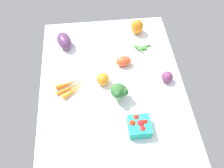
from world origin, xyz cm
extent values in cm
cube|color=white|center=(0.00, 0.00, 1.00)|extent=(104.00, 76.00, 2.00)
cone|color=orange|center=(1.73, -20.23, 3.41)|extent=(9.67, 12.55, 2.82)
cone|color=orange|center=(-0.63, -21.48, 3.04)|extent=(8.27, 15.64, 2.09)
cone|color=orange|center=(-3.02, -22.75, 3.42)|extent=(6.43, 13.92, 2.85)
cylinder|color=#98CF8A|center=(7.39, 2.27, 3.79)|extent=(3.59, 3.59, 3.58)
sphere|color=#346A33|center=(7.39, 2.27, 8.44)|extent=(7.64, 7.64, 7.64)
sphere|color=#2F6331|center=(10.37, 1.64, 10.14)|extent=(3.42, 3.42, 3.42)
sphere|color=#2F682F|center=(8.46, 5.13, 8.68)|extent=(4.24, 4.24, 4.24)
sphere|color=#356734|center=(5.80, 4.88, 7.50)|extent=(3.38, 3.38, 3.38)
ellipsoid|color=#5A3361|center=(-32.43, -24.94, 5.90)|extent=(14.78, 11.81, 7.80)
sphere|color=orange|center=(-2.68, -4.59, 5.36)|extent=(6.72, 6.72, 6.72)
cone|color=#408F30|center=(-25.68, 21.25, 2.67)|extent=(3.69, 9.59, 1.33)
cone|color=#45893D|center=(-22.28, 19.85, 2.90)|extent=(6.50, 5.01, 1.79)
cone|color=#528339|center=(-24.34, 18.76, 2.78)|extent=(5.48, 5.68, 1.56)
cone|color=#40893D|center=(-23.96, 18.78, 2.93)|extent=(2.49, 8.35, 1.87)
cone|color=#508540|center=(-28.12, 19.20, 2.62)|extent=(7.40, 1.47, 1.24)
cone|color=#4A8B41|center=(-27.60, 16.97, 2.67)|extent=(6.81, 7.58, 1.34)
ellipsoid|color=orange|center=(-39.24, 19.53, 6.66)|extent=(9.42, 9.42, 9.31)
ellipsoid|color=#DF512A|center=(-14.14, 7.93, 4.92)|extent=(6.26, 8.81, 5.84)
sphere|color=#71345E|center=(-0.82, 29.43, 5.08)|extent=(6.16, 6.16, 6.16)
cube|color=teal|center=(25.68, 10.07, 4.83)|extent=(10.12, 10.12, 5.66)
sphere|color=red|center=(24.94, 6.73, 7.11)|extent=(3.08, 3.08, 3.08)
sphere|color=red|center=(24.89, 12.64, 7.04)|extent=(2.61, 2.61, 2.61)
sphere|color=red|center=(22.12, 8.97, 7.03)|extent=(2.95, 2.95, 2.95)
sphere|color=red|center=(25.31, 10.37, 7.21)|extent=(3.19, 3.19, 3.19)
sphere|color=red|center=(26.95, 10.88, 6.96)|extent=(2.52, 2.52, 2.52)
sphere|color=red|center=(28.10, 10.89, 6.94)|extent=(2.95, 2.95, 2.95)
camera|label=1|loc=(71.53, -7.42, 106.96)|focal=38.49mm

